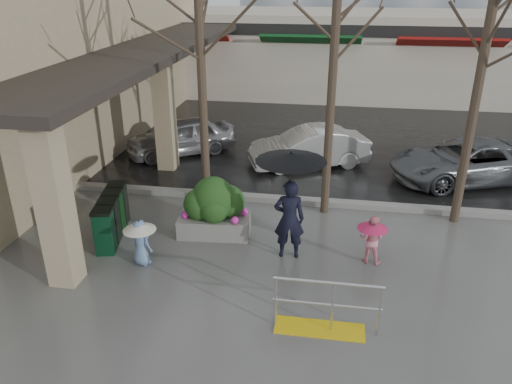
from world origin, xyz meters
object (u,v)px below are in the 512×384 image
(child_pink, at_px, (372,236))
(news_boxes, at_px, (112,216))
(tree_midwest, at_px, (337,1))
(car_b, at_px, (309,147))
(child_blue, at_px, (140,237))
(tree_west, at_px, (199,7))
(planter, at_px, (214,207))
(handrail, at_px, (324,312))
(car_c, at_px, (467,161))
(car_a, at_px, (180,136))
(tree_mideast, at_px, (490,21))
(woman, at_px, (290,193))

(child_pink, bearing_deg, news_boxes, 12.50)
(news_boxes, bearing_deg, tree_midwest, 12.13)
(car_b, bearing_deg, tree_midwest, -10.55)
(child_blue, distance_m, car_b, 7.28)
(tree_west, height_order, car_b, tree_west)
(child_pink, xyz_separation_m, planter, (-3.65, 0.68, 0.07))
(child_pink, bearing_deg, child_blue, 24.36)
(handrail, height_order, planter, planter)
(tree_midwest, relative_size, car_b, 1.83)
(handrail, relative_size, child_blue, 1.80)
(car_b, bearing_deg, car_c, 62.40)
(handrail, height_order, child_blue, child_blue)
(child_pink, bearing_deg, car_a, -30.67)
(tree_midwest, distance_m, planter, 5.47)
(tree_west, height_order, tree_mideast, tree_west)
(tree_mideast, xyz_separation_m, news_boxes, (-8.25, -2.17, -4.33))
(planter, bearing_deg, child_blue, -128.46)
(tree_mideast, distance_m, planter, 7.38)
(woman, relative_size, news_boxes, 1.27)
(child_blue, bearing_deg, tree_mideast, -130.68)
(tree_mideast, xyz_separation_m, woman, (-4.01, -2.39, -3.32))
(woman, bearing_deg, handrail, 103.15)
(child_pink, height_order, news_boxes, child_pink)
(tree_mideast, relative_size, car_c, 1.43)
(tree_west, xyz_separation_m, car_c, (7.31, 2.83, -4.45))
(woman, bearing_deg, tree_west, -50.60)
(handrail, relative_size, child_pink, 1.72)
(tree_mideast, height_order, car_a, tree_mideast)
(woman, xyz_separation_m, child_pink, (1.79, 0.05, -0.90))
(child_pink, distance_m, child_blue, 4.97)
(tree_west, height_order, car_a, tree_west)
(handrail, distance_m, tree_west, 7.52)
(news_boxes, distance_m, car_b, 6.98)
(woman, xyz_separation_m, news_boxes, (-4.23, 0.22, -1.00))
(tree_west, bearing_deg, car_b, 52.59)
(child_blue, bearing_deg, car_a, -54.66)
(child_pink, bearing_deg, car_c, -106.40)
(woman, distance_m, child_blue, 3.33)
(child_pink, bearing_deg, woman, 15.73)
(child_blue, bearing_deg, tree_west, -75.88)
(handrail, relative_size, tree_mideast, 0.29)
(handrail, distance_m, tree_mideast, 7.28)
(handrail, height_order, child_pink, child_pink)
(tree_mideast, distance_m, car_c, 5.15)
(tree_midwest, bearing_deg, child_pink, -65.33)
(tree_west, bearing_deg, news_boxes, -128.87)
(tree_west, xyz_separation_m, woman, (2.49, -2.39, -3.55))
(tree_mideast, relative_size, child_pink, 5.88)
(tree_west, height_order, news_boxes, tree_west)
(tree_west, xyz_separation_m, child_blue, (-0.62, -3.22, -4.43))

